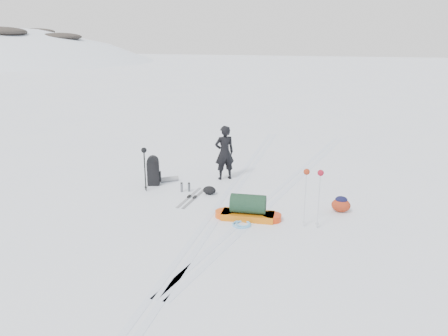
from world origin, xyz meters
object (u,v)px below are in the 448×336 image
Objects in this scene: pulk_sled at (248,210)px; ski_poles_black at (144,156)px; skier at (224,153)px; expedition_rucksack at (155,171)px.

pulk_sled is 1.30× the size of ski_poles_black.
ski_poles_black is (-1.85, -1.79, 0.21)m from skier.
pulk_sled is at bearing -48.50° from expedition_rucksack.
expedition_rucksack is at bearing 146.69° from pulk_sled.
ski_poles_black is (-0.02, -0.60, 0.65)m from expedition_rucksack.
pulk_sled is 3.79m from expedition_rucksack.
expedition_rucksack is (-1.83, -1.20, -0.44)m from skier.
pulk_sled is (1.57, -2.86, -0.62)m from skier.
skier reaches higher than ski_poles_black.
skier reaches higher than expedition_rucksack.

